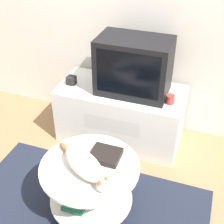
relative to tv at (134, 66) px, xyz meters
name	(u,v)px	position (x,y,z in m)	size (l,w,h in m)	color
ground_plane	(85,211)	(-0.08, -1.00, -0.82)	(12.00, 12.00, 0.00)	#93704C
rug	(84,210)	(-0.08, -1.00, -0.81)	(1.90, 1.05, 0.02)	#1E2333
tv_stand	(121,114)	(-0.11, -0.01, -0.54)	(1.19, 0.57, 0.56)	silver
tv	(134,66)	(0.00, 0.00, 0.00)	(0.64, 0.40, 0.51)	black
speaker	(71,80)	(-0.60, -0.07, -0.22)	(0.08, 0.08, 0.08)	black
mug	(170,99)	(0.36, -0.09, -0.22)	(0.08, 0.08, 0.08)	#99332D
coffee_table	(90,183)	(-0.03, -0.98, -0.50)	(0.72, 0.72, 0.47)	#B2B2B7
dvd_box	(106,155)	(0.05, -0.85, -0.30)	(0.22, 0.19, 0.05)	black
cat	(85,165)	(-0.04, -1.03, -0.26)	(0.52, 0.37, 0.13)	silver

